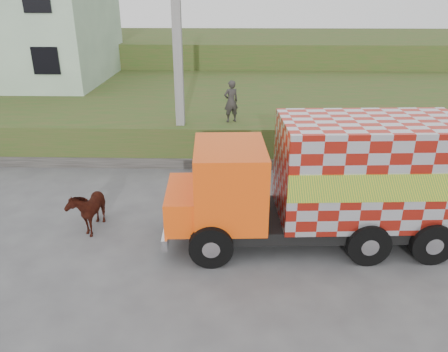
{
  "coord_description": "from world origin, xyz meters",
  "views": [
    {
      "loc": [
        0.99,
        -10.71,
        6.05
      ],
      "look_at": [
        0.69,
        0.34,
        1.3
      ],
      "focal_mm": 35.0,
      "sensor_mm": 36.0,
      "label": 1
    }
  ],
  "objects_px": {
    "cargo_truck": "(328,181)",
    "pedestrian": "(231,101)",
    "cow": "(89,208)",
    "utility_pole": "(178,52)"
  },
  "relations": [
    {
      "from": "cargo_truck",
      "to": "pedestrian",
      "type": "distance_m",
      "value": 6.32
    },
    {
      "from": "pedestrian",
      "to": "cargo_truck",
      "type": "bearing_deg",
      "value": 88.76
    },
    {
      "from": "pedestrian",
      "to": "cow",
      "type": "bearing_deg",
      "value": 30.31
    },
    {
      "from": "utility_pole",
      "to": "pedestrian",
      "type": "distance_m",
      "value": 2.6
    },
    {
      "from": "utility_pole",
      "to": "cargo_truck",
      "type": "distance_m",
      "value": 7.29
    },
    {
      "from": "cargo_truck",
      "to": "cow",
      "type": "xyz_separation_m",
      "value": [
        -6.26,
        0.43,
        -1.04
      ]
    },
    {
      "from": "utility_pole",
      "to": "cargo_truck",
      "type": "xyz_separation_m",
      "value": [
        4.31,
        -5.36,
        -2.41
      ]
    },
    {
      "from": "utility_pole",
      "to": "cow",
      "type": "xyz_separation_m",
      "value": [
        -1.95,
        -4.93,
        -3.46
      ]
    },
    {
      "from": "utility_pole",
      "to": "pedestrian",
      "type": "height_order",
      "value": "utility_pole"
    },
    {
      "from": "cargo_truck",
      "to": "cow",
      "type": "height_order",
      "value": "cargo_truck"
    }
  ]
}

